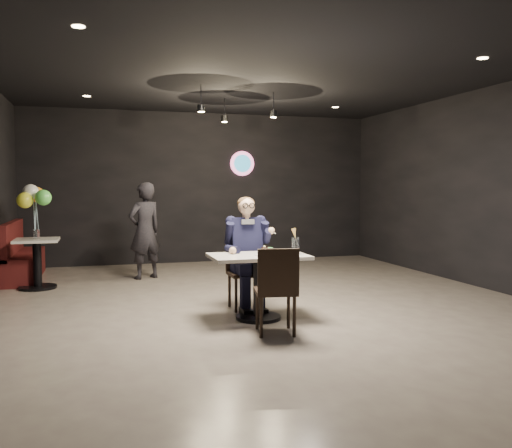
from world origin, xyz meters
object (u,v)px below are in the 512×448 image
object	(u,v)px
main_table	(258,287)
passerby	(145,231)
chair_far	(246,272)
seated_man	(246,252)
booth_bench	(24,250)
side_table	(37,263)
chair_near	(275,289)
balloon_vase	(36,234)
sundae_glass	(295,246)

from	to	relation	value
main_table	passerby	distance (m)	3.36
chair_far	seated_man	world-z (taller)	seated_man
booth_bench	side_table	world-z (taller)	booth_bench
main_table	passerby	size ratio (longest dim) A/B	0.69
chair_far	chair_near	size ratio (longest dim) A/B	1.00
chair_far	balloon_vase	world-z (taller)	chair_far
chair_near	seated_man	size ratio (longest dim) A/B	0.64
seated_man	booth_bench	xyz separation A→B (m)	(-2.95, 3.17, -0.25)
side_table	passerby	size ratio (longest dim) A/B	0.49
sundae_glass	chair_far	bearing A→B (deg)	126.22
chair_far	chair_near	distance (m)	1.17
chair_near	side_table	bearing A→B (deg)	138.08
balloon_vase	passerby	world-z (taller)	passerby
balloon_vase	chair_far	bearing A→B (deg)	-39.26
main_table	side_table	xyz separation A→B (m)	(-2.65, 2.72, 0.02)
booth_bench	side_table	bearing A→B (deg)	-73.30
sundae_glass	balloon_vase	xyz separation A→B (m)	(-3.09, 2.76, -0.02)
chair_far	chair_near	xyz separation A→B (m)	(0.00, -1.17, 0.00)
chair_near	main_table	bearing A→B (deg)	99.62
side_table	seated_man	bearing A→B (deg)	-39.26
main_table	chair_far	bearing A→B (deg)	90.00
sundae_glass	main_table	bearing A→B (deg)	174.07
booth_bench	balloon_vase	xyz separation A→B (m)	(0.30, -1.00, 0.35)
sundae_glass	side_table	distance (m)	4.17
balloon_vase	chair_near	bearing A→B (deg)	-51.55
chair_far	sundae_glass	distance (m)	0.83
passerby	side_table	bearing A→B (deg)	-10.01
seated_man	chair_far	bearing A→B (deg)	90.00
seated_man	booth_bench	distance (m)	4.33
main_table	chair_far	xyz separation A→B (m)	(0.00, 0.55, 0.09)
balloon_vase	booth_bench	bearing A→B (deg)	106.70
passerby	chair_near	bearing A→B (deg)	79.49
chair_far	side_table	distance (m)	3.42
main_table	passerby	xyz separation A→B (m)	(-1.02, 3.17, 0.42)
chair_near	side_table	world-z (taller)	chair_near
seated_man	passerby	bearing A→B (deg)	111.32
side_table	booth_bench	bearing A→B (deg)	106.70
side_table	balloon_vase	xyz separation A→B (m)	(0.00, 0.00, 0.43)
chair_near	booth_bench	distance (m)	5.24
booth_bench	side_table	size ratio (longest dim) A/B	2.43
chair_far	passerby	distance (m)	2.83
main_table	seated_man	bearing A→B (deg)	90.00
chair_near	side_table	size ratio (longest dim) A/B	1.17
chair_far	chair_near	bearing A→B (deg)	-90.00
chair_near	seated_man	xyz separation A→B (m)	(0.00, 1.17, 0.26)
balloon_vase	passerby	size ratio (longest dim) A/B	0.09
sundae_glass	side_table	world-z (taller)	sundae_glass
main_table	side_table	world-z (taller)	side_table
side_table	balloon_vase	distance (m)	0.43
main_table	balloon_vase	xyz separation A→B (m)	(-2.65, 2.72, 0.45)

